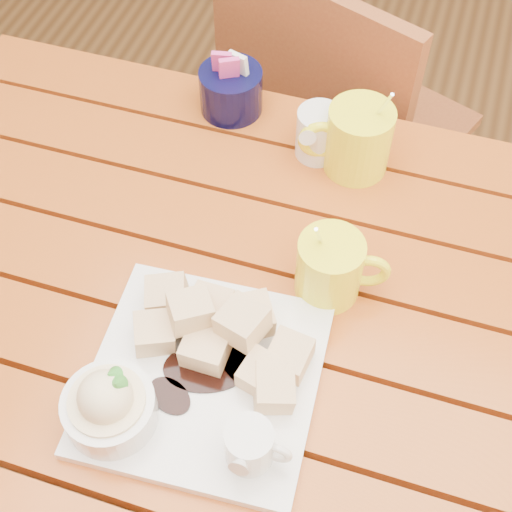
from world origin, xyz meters
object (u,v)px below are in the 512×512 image
(dessert_plate, at_px, (186,377))
(coffee_mug_left, at_px, (356,139))
(coffee_mug_right, at_px, (332,267))
(chair_far, at_px, (333,129))
(table, at_px, (261,347))

(dessert_plate, bearing_deg, coffee_mug_left, 75.97)
(coffee_mug_right, relative_size, chair_far, 0.16)
(dessert_plate, bearing_deg, table, 70.27)
(dessert_plate, xyz_separation_m, coffee_mug_right, (0.12, 0.19, 0.02))
(coffee_mug_left, height_order, chair_far, coffee_mug_left)
(dessert_plate, relative_size, coffee_mug_right, 2.02)
(table, relative_size, coffee_mug_right, 8.55)
(table, relative_size, dessert_plate, 4.24)
(dessert_plate, distance_m, coffee_mug_right, 0.23)
(table, height_order, chair_far, chair_far)
(coffee_mug_right, bearing_deg, coffee_mug_left, 82.91)
(table, xyz_separation_m, chair_far, (-0.04, 0.61, -0.15))
(coffee_mug_left, height_order, coffee_mug_right, coffee_mug_left)
(dessert_plate, xyz_separation_m, coffee_mug_left, (0.10, 0.41, 0.02))
(table, bearing_deg, dessert_plate, -109.73)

